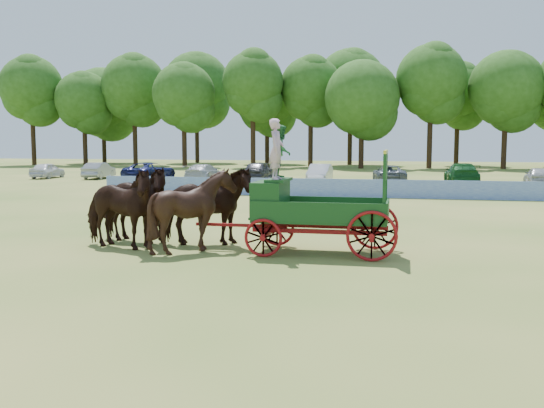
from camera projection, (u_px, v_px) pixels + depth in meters
The scene contains 9 objects.
ground at pixel (254, 253), 17.66m from camera, with size 160.00×160.00×0.00m, color #A9954C.
horse_lead_left at pixel (118, 208), 18.22m from camera, with size 1.32×2.91×2.46m, color black.
horse_lead_right at pixel (133, 205), 19.29m from camera, with size 1.32×2.91×2.46m, color black.
horse_wheel_left at pixel (193, 210), 17.71m from camera, with size 1.99×2.23×2.46m, color black.
horse_wheel_right at pixel (205, 206), 18.78m from camera, with size 1.32×2.91×2.46m, color black.
farm_dray at pixel (296, 195), 17.60m from camera, with size 6.00×2.00×3.88m.
sponsor_banner at pixel (311, 188), 35.31m from camera, with size 26.00×0.08×1.05m, color #1F3DA8.
parked_cars at pixel (382, 174), 46.20m from camera, with size 56.77×6.83×1.62m.
treeline at pixel (315, 91), 76.41m from camera, with size 89.28×22.70×16.02m.
Camera 1 is at (4.22, -16.90, 3.27)m, focal length 40.00 mm.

